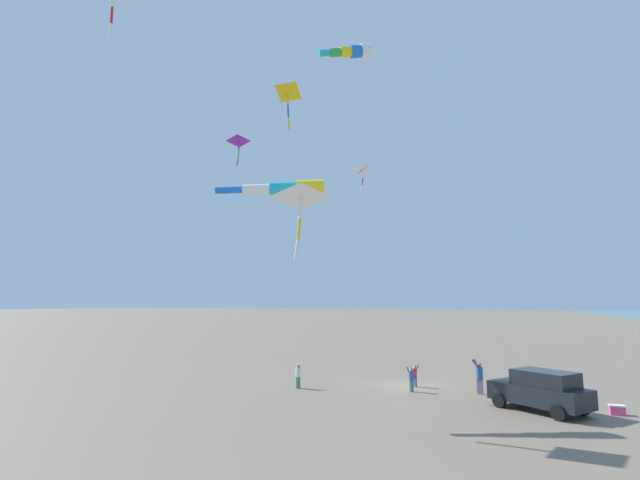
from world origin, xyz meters
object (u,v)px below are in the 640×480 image
at_px(cooler_box, 617,410).
at_px(kite_windsock_long_streamer_left, 352,52).
at_px(person_adult_flyer, 479,375).
at_px(kite_delta_black_fish_shape, 239,142).
at_px(person_bystander_far, 298,374).
at_px(kite_delta_long_streamer_right, 288,95).
at_px(parked_car, 541,390).
at_px(person_child_green_jacket, 411,378).
at_px(kite_windsock_white_trailing, 286,188).
at_px(person_child_grey_jacket, 415,374).
at_px(kite_delta_orange_high_right, 363,171).
at_px(kite_delta_red_high_left, 301,198).

bearing_deg(cooler_box, kite_windsock_long_streamer_left, -175.43).
bearing_deg(person_adult_flyer, kite_delta_black_fish_shape, -176.94).
height_order(person_bystander_far, kite_delta_long_streamer_right, kite_delta_long_streamer_right).
distance_m(person_bystander_far, kite_delta_black_fish_shape, 15.81).
xyz_separation_m(parked_car, person_child_green_jacket, (-6.35, 2.69, -0.20)).
bearing_deg(kite_delta_long_streamer_right, kite_windsock_white_trailing, 115.05).
distance_m(person_child_grey_jacket, kite_delta_long_streamer_right, 17.76).
height_order(person_child_green_jacket, person_child_grey_jacket, person_child_green_jacket).
relative_size(kite_windsock_white_trailing, kite_delta_orange_high_right, 1.37).
xyz_separation_m(kite_delta_black_fish_shape, kite_delta_red_high_left, (7.70, -7.35, -6.07)).
xyz_separation_m(kite_windsock_white_trailing, kite_delta_orange_high_right, (3.53, 2.47, 1.22)).
xyz_separation_m(person_child_green_jacket, person_child_grey_jacket, (-0.05, 1.62, -0.05)).
relative_size(parked_car, person_child_grey_jacket, 3.52).
relative_size(person_adult_flyer, person_bystander_far, 1.24).
xyz_separation_m(cooler_box, kite_delta_black_fish_shape, (-20.74, 1.96, 15.57)).
xyz_separation_m(person_adult_flyer, kite_delta_black_fish_shape, (-14.91, -0.80, 14.78)).
distance_m(cooler_box, person_child_green_jacket, 9.70).
xyz_separation_m(person_adult_flyer, kite_delta_red_high_left, (-7.21, -8.15, 8.70)).
bearing_deg(person_adult_flyer, kite_windsock_white_trailing, -147.61).
distance_m(person_adult_flyer, person_child_grey_jacket, 3.81).
height_order(person_child_grey_jacket, kite_windsock_long_streamer_left, kite_windsock_long_streamer_left).
xyz_separation_m(cooler_box, kite_delta_long_streamer_right, (-12.31, -8.54, 12.98)).
bearing_deg(kite_delta_red_high_left, kite_delta_black_fish_shape, 136.32).
distance_m(person_adult_flyer, kite_delta_red_high_left, 13.93).
xyz_separation_m(person_adult_flyer, kite_windsock_white_trailing, (-9.07, -5.75, 9.89)).
height_order(cooler_box, kite_windsock_white_trailing, kite_windsock_white_trailing).
bearing_deg(cooler_box, person_bystander_far, 176.60).
xyz_separation_m(kite_delta_long_streamer_right, kite_delta_orange_high_right, (0.94, 8.01, -1.07)).
height_order(cooler_box, kite_delta_red_high_left, kite_delta_red_high_left).
bearing_deg(person_child_green_jacket, kite_delta_orange_high_right, -125.84).
distance_m(parked_car, kite_delta_long_streamer_right, 17.29).
height_order(kite_windsock_long_streamer_left, kite_delta_red_high_left, kite_windsock_long_streamer_left).
relative_size(person_child_grey_jacket, kite_delta_long_streamer_right, 0.09).
xyz_separation_m(kite_delta_black_fish_shape, kite_windsock_long_streamer_left, (8.97, -2.90, 3.26)).
relative_size(cooler_box, person_child_green_jacket, 0.45).
bearing_deg(kite_delta_long_streamer_right, kite_windsock_long_streamer_left, 85.96).
xyz_separation_m(kite_delta_black_fish_shape, kite_delta_long_streamer_right, (8.43, -10.50, -2.59)).
distance_m(parked_car, cooler_box, 3.22).
xyz_separation_m(kite_windsock_white_trailing, kite_windsock_long_streamer_left, (3.13, 2.05, 8.14)).
bearing_deg(person_child_grey_jacket, cooler_box, -21.68).
xyz_separation_m(person_child_green_jacket, kite_delta_orange_high_right, (-1.94, -2.68, 11.37)).
height_order(person_bystander_far, kite_delta_red_high_left, kite_delta_red_high_left).
bearing_deg(person_adult_flyer, person_bystander_far, -169.61).
height_order(person_child_grey_jacket, kite_delta_orange_high_right, kite_delta_orange_high_right).
relative_size(kite_windsock_white_trailing, kite_delta_long_streamer_right, 1.25).
relative_size(person_child_green_jacket, kite_windsock_long_streamer_left, 0.07).
distance_m(person_child_green_jacket, kite_windsock_long_streamer_left, 18.69).
height_order(parked_car, kite_delta_orange_high_right, kite_delta_orange_high_right).
relative_size(kite_delta_long_streamer_right, kite_delta_red_high_left, 1.28).
relative_size(kite_delta_black_fish_shape, kite_delta_orange_high_right, 1.31).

